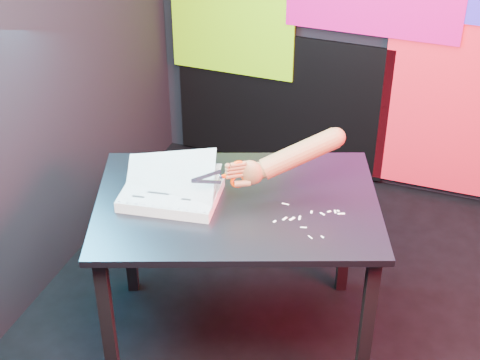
% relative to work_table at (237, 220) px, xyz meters
% --- Properties ---
extents(room, '(3.01, 3.01, 2.71)m').
position_rel_work_table_xyz_m(room, '(0.48, 0.01, 0.69)').
color(room, black).
rests_on(room, ground).
extents(backdrop, '(2.88, 0.05, 2.08)m').
position_rel_work_table_xyz_m(backdrop, '(0.54, 1.48, 0.30)').
color(backdrop, red).
rests_on(backdrop, ground).
extents(work_table, '(1.35, 1.12, 0.75)m').
position_rel_work_table_xyz_m(work_table, '(0.00, 0.00, 0.00)').
color(work_table, black).
rests_on(work_table, ground).
extents(printout_stack, '(0.44, 0.34, 0.20)m').
position_rel_work_table_xyz_m(printout_stack, '(-0.26, -0.07, 0.12)').
color(printout_stack, beige).
rests_on(printout_stack, work_table).
extents(scissors, '(0.19, 0.13, 0.13)m').
position_rel_work_table_xyz_m(scissors, '(-0.00, -0.02, 0.23)').
color(scissors, '#AEAECB').
rests_on(scissors, printout_stack).
extents(hand_forearm, '(0.41, 0.31, 0.20)m').
position_rel_work_table_xyz_m(hand_forearm, '(0.19, 0.11, 0.28)').
color(hand_forearm, brown).
rests_on(hand_forearm, work_table).
extents(paper_clippings, '(0.26, 0.22, 0.00)m').
position_rel_work_table_xyz_m(paper_clippings, '(0.30, -0.01, 0.10)').
color(paper_clippings, white).
rests_on(paper_clippings, work_table).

